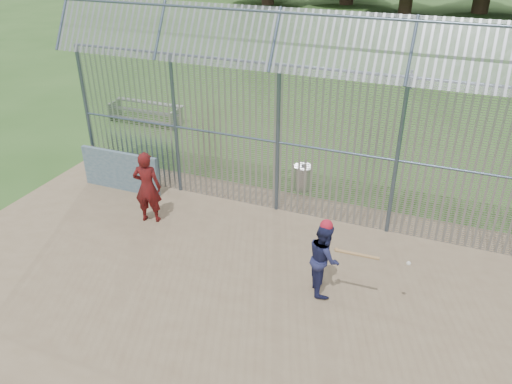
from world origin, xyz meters
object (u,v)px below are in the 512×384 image
at_px(onlooker, 147,187).
at_px(trash_can, 303,177).
at_px(bleacher, 145,112).
at_px(dugout_wall, 121,171).
at_px(batter, 324,258).

height_order(onlooker, trash_can, onlooker).
bearing_deg(bleacher, dugout_wall, -63.93).
xyz_separation_m(onlooker, trash_can, (3.20, 3.20, -0.62)).
height_order(batter, bleacher, batter).
relative_size(batter, trash_can, 1.99).
relative_size(batter, onlooker, 0.83).
relative_size(dugout_wall, batter, 1.53).
bearing_deg(onlooker, dugout_wall, -48.92).
relative_size(dugout_wall, trash_can, 3.05).
xyz_separation_m(dugout_wall, onlooker, (1.71, -1.18, 0.38)).
height_order(dugout_wall, trash_can, dugout_wall).
distance_m(dugout_wall, bleacher, 5.69).
bearing_deg(batter, trash_can, -2.96).
distance_m(batter, onlooker, 5.07).
distance_m(batter, bleacher, 11.76).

